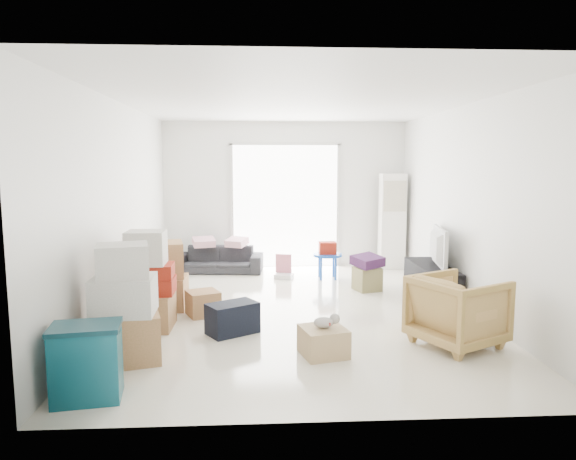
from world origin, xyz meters
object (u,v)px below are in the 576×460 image
at_px(ac_tower, 392,221).
at_px(storage_bins, 87,362).
at_px(tv_console, 432,281).
at_px(sofa, 219,255).
at_px(kids_table, 327,253).
at_px(wood_crate, 323,341).
at_px(television, 433,261).
at_px(ottoman, 367,279).
at_px(armchair, 458,307).

distance_m(ac_tower, storage_bins, 6.47).
xyz_separation_m(tv_console, storage_bins, (-3.90, -3.06, 0.08)).
bearing_deg(sofa, ac_tower, 7.93).
height_order(kids_table, wood_crate, kids_table).
bearing_deg(ac_tower, tv_console, -88.64).
xyz_separation_m(television, sofa, (-3.22, 1.95, -0.23)).
height_order(television, sofa, sofa).
bearing_deg(sofa, kids_table, -13.95).
xyz_separation_m(television, kids_table, (-1.35, 1.30, -0.09)).
relative_size(television, sofa, 0.61).
bearing_deg(television, ac_tower, 11.26).
distance_m(storage_bins, ottoman, 4.66).
xyz_separation_m(television, armchair, (-0.41, -1.98, -0.12)).
xyz_separation_m(sofa, ottoman, (2.37, -1.49, -0.13)).
bearing_deg(ottoman, tv_console, -28.51).
bearing_deg(television, kids_table, 55.87).
bearing_deg(wood_crate, television, 49.72).
bearing_deg(armchair, ac_tower, -32.48).
bearing_deg(television, wood_crate, 149.62).
distance_m(tv_console, wood_crate, 2.87).
relative_size(tv_console, storage_bins, 2.23).
bearing_deg(sofa, wood_crate, -66.54).
bearing_deg(wood_crate, tv_console, 49.72).
height_order(tv_console, storage_bins, storage_bins).
relative_size(television, ottoman, 2.69).
height_order(sofa, ottoman, sofa).
relative_size(ottoman, kids_table, 0.57).
height_order(armchair, wood_crate, armchair).
bearing_deg(wood_crate, kids_table, 81.74).
xyz_separation_m(tv_console, ottoman, (-0.85, 0.46, -0.06)).
relative_size(ac_tower, tv_console, 1.25).
bearing_deg(wood_crate, sofa, 108.24).
bearing_deg(ac_tower, armchair, -94.96).
distance_m(tv_console, storage_bins, 4.96).
distance_m(ac_tower, kids_table, 1.59).
relative_size(ac_tower, wood_crate, 4.12).
relative_size(sofa, ottoman, 4.40).
distance_m(television, wood_crate, 2.90).
relative_size(ac_tower, ottoman, 4.94).
bearing_deg(tv_console, ottoman, 151.49).
relative_size(tv_console, television, 1.47).
height_order(tv_console, ottoman, tv_console).
bearing_deg(sofa, television, -26.03).
bearing_deg(kids_table, sofa, 160.84).
bearing_deg(kids_table, armchair, -73.99).
distance_m(television, armchair, 2.03).
bearing_deg(armchair, ottoman, -17.22).
relative_size(sofa, kids_table, 2.49).
height_order(television, wood_crate, television).
bearing_deg(tv_console, armchair, -101.54).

